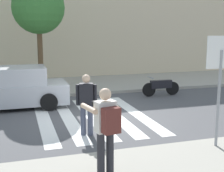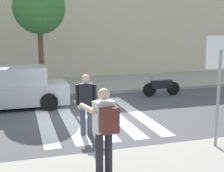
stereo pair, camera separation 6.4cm
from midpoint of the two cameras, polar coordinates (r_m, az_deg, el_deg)
name	(u,v)px [view 2 (the right image)]	position (r m, az deg, el deg)	size (l,w,h in m)	color
ground_plane	(93,118)	(10.55, -3.28, -5.87)	(120.00, 120.00, 0.00)	#4C4C4F
sidewalk_far	(66,85)	(16.28, -8.25, 0.10)	(60.00, 4.80, 0.14)	#9E998C
building_facade_far	(54,26)	(20.39, -10.39, 10.77)	(56.00, 4.00, 6.28)	beige
crosswalk_stripe_0	(44,120)	(10.50, -12.11, -6.14)	(0.44, 5.20, 0.01)	silver
crosswalk_stripe_1	(69,118)	(10.59, -7.77, -5.87)	(0.44, 5.20, 0.01)	silver
crosswalk_stripe_2	(92,116)	(10.73, -3.53, -5.56)	(0.44, 5.20, 0.01)	silver
crosswalk_stripe_3	(114,115)	(10.94, 0.57, -5.24)	(0.44, 5.20, 0.01)	silver
crosswalk_stripe_4	(136,113)	(11.19, 4.49, -4.90)	(0.44, 5.20, 0.01)	silver
stop_sign	(220,67)	(7.73, 19.31, 3.32)	(0.76, 0.08, 2.66)	gray
photographer_with_backpack	(105,125)	(5.95, -1.07, -7.06)	(0.69, 0.91, 1.72)	#232328
pedestrian_crossing	(86,101)	(8.68, -4.55, -2.81)	(0.57, 0.32, 1.72)	#474C60
parked_car_silver	(14,89)	(12.35, -17.42, -0.47)	(4.10, 1.92, 1.55)	#B7BABF
motorcycle	(161,87)	(14.10, 9.16, -0.11)	(1.76, 0.60, 0.87)	black
street_tree_center	(39,8)	(14.73, -13.05, 13.68)	(2.35, 2.35, 4.93)	brown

